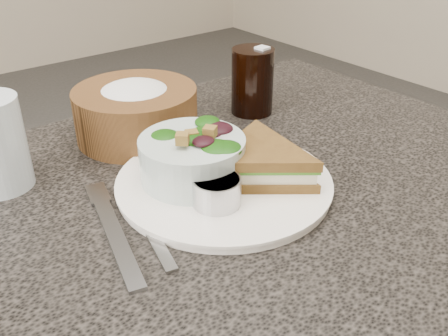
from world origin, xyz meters
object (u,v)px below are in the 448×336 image
dressing_ramekin (217,191)px  cola_glass (252,78)px  dinner_plate (224,183)px  sandwich (259,163)px  bread_basket (136,105)px  salad_bowl (192,151)px

dressing_ramekin → cola_glass: cola_glass is taller
dressing_ramekin → dinner_plate: bearing=42.9°
dinner_plate → dressing_ramekin: (-0.04, -0.04, 0.02)m
dinner_plate → sandwich: sandwich is taller
bread_basket → cola_glass: (0.21, -0.04, 0.01)m
salad_bowl → cola_glass: bearing=31.7°
sandwich → cola_glass: size_ratio=1.38×
sandwich → cola_glass: cola_glass is taller
sandwich → dressing_ramekin: (-0.08, -0.01, -0.01)m
dressing_ramekin → bread_basket: (0.03, 0.25, 0.02)m
salad_bowl → sandwich: bearing=-37.9°
dinner_plate → salad_bowl: (-0.03, 0.03, 0.05)m
dressing_ramekin → cola_glass: 0.33m
dressing_ramekin → bread_basket: bearing=82.6°
salad_bowl → bread_basket: bread_basket is taller
sandwich → bread_basket: size_ratio=0.90×
dressing_ramekin → sandwich: bearing=9.9°
dressing_ramekin → salad_bowl: bearing=79.2°
bread_basket → sandwich: bearing=-77.9°
salad_bowl → dressing_ramekin: (-0.01, -0.07, -0.02)m
dinner_plate → bread_basket: 0.22m
dressing_ramekin → cola_glass: bearing=41.0°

